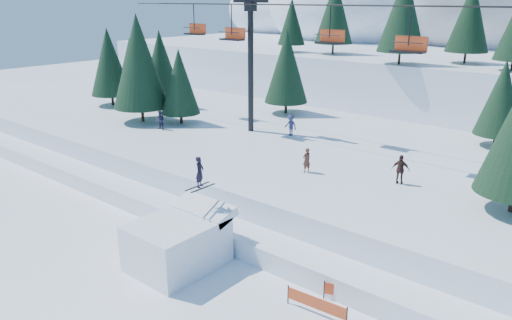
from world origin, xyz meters
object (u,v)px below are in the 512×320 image
Objects in this scene: banner_far at (356,294)px; banner_near at (316,303)px; jump_kicker at (179,241)px; chairlift at (378,54)px.

banner_near is at bearing -118.56° from banner_far.
banner_near is at bearing 6.71° from jump_kicker.
banner_far is at bearing -64.41° from chairlift.
chairlift is at bearing 115.59° from banner_far.
jump_kicker is at bearing -162.98° from banner_far.
jump_kicker is 8.88m from banner_far.
jump_kicker is 1.88× the size of banner_near.
jump_kicker is at bearing -98.89° from chairlift.
banner_far is (0.93, 1.70, 0.00)m from banner_near.
jump_kicker is 7.62m from banner_near.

